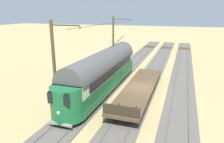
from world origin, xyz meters
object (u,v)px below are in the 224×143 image
object	(u,v)px
vintage_streetcar	(104,70)
flatcar_adjacent	(139,88)
catenary_pole_mid_near	(55,63)
catenary_pole_foreground	(114,40)
spare_tie_stack	(104,69)

from	to	relation	value
vintage_streetcar	flatcar_adjacent	bearing A→B (deg)	172.55
flatcar_adjacent	catenary_pole_mid_near	size ratio (longest dim) A/B	1.78
catenary_pole_foreground	catenary_pole_mid_near	bearing A→B (deg)	90.00
flatcar_adjacent	catenary_pole_mid_near	bearing A→B (deg)	34.47
catenary_pole_mid_near	spare_tie_stack	world-z (taller)	catenary_pole_mid_near
catenary_pole_foreground	flatcar_adjacent	bearing A→B (deg)	120.00
vintage_streetcar	spare_tie_stack	distance (m)	7.71
spare_tie_stack	vintage_streetcar	bearing A→B (deg)	111.58
vintage_streetcar	catenary_pole_mid_near	xyz separation A→B (m)	(2.58, 5.04, 1.69)
flatcar_adjacent	catenary_pole_foreground	size ratio (longest dim) A/B	1.78
catenary_pole_foreground	catenary_pole_mid_near	world-z (taller)	same
vintage_streetcar	flatcar_adjacent	size ratio (longest dim) A/B	1.30
catenary_pole_mid_near	spare_tie_stack	bearing A→B (deg)	-89.22
flatcar_adjacent	spare_tie_stack	distance (m)	10.07
catenary_pole_foreground	catenary_pole_mid_near	xyz separation A→B (m)	(0.00, 15.92, 0.00)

